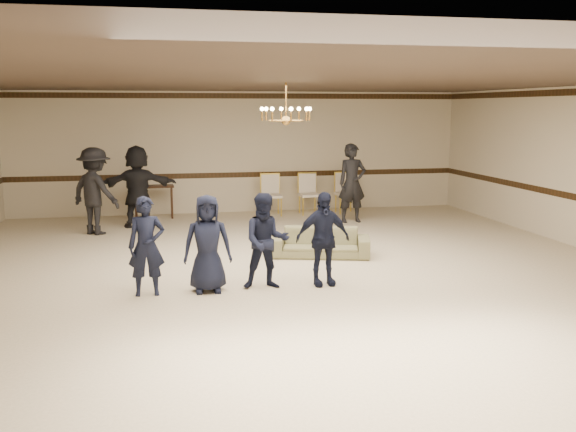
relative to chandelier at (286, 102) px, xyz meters
name	(u,v)px	position (x,y,z in m)	size (l,w,h in m)	color
room	(298,181)	(0.00, -1.00, -1.28)	(12.01, 14.01, 3.21)	beige
chair_rail	(241,175)	(0.00, 5.99, -1.88)	(12.00, 0.02, 0.14)	#301D0E
crown_molding	(240,96)	(0.00, 5.99, 0.21)	(12.00, 0.02, 0.14)	#301D0E
chandelier	(286,102)	(0.00, 0.00, 0.00)	(0.94, 0.94, 0.89)	#B18039
boy_a	(147,246)	(-2.42, -1.48, -2.13)	(0.54, 0.36, 1.49)	black
boy_b	(207,244)	(-1.52, -1.48, -2.13)	(0.73, 0.47, 1.49)	black
boy_c	(266,241)	(-0.62, -1.48, -2.13)	(0.72, 0.56, 1.49)	black
boy_d	(323,239)	(0.28, -1.48, -2.13)	(0.87, 0.36, 1.49)	black
settee	(321,242)	(0.76, 0.45, -2.61)	(1.83, 0.72, 0.54)	#797A51
adult_left	(95,191)	(-3.57, 3.55, -1.91)	(1.24, 0.71, 1.92)	black
adult_mid	(138,186)	(-2.67, 4.25, -1.91)	(1.78, 0.57, 1.92)	black
adult_right	(352,183)	(2.43, 3.85, -1.91)	(0.70, 0.46, 1.92)	black
banquet_chair_left	(272,195)	(0.69, 5.21, -2.35)	(0.51, 0.51, 1.06)	beige
banquet_chair_mid	(309,194)	(1.69, 5.21, -2.35)	(0.51, 0.51, 1.06)	beige
banquet_chair_right	(346,193)	(2.69, 5.21, -2.35)	(0.51, 0.51, 1.06)	beige
console_table	(154,202)	(-2.31, 5.41, -2.45)	(1.00, 0.42, 0.84)	#311C10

